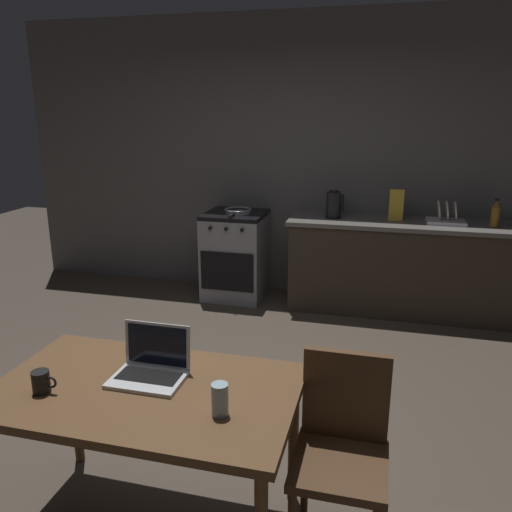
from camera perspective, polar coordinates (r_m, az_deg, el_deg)
The scene contains 14 objects.
ground_plane at distance 3.44m, azimuth -5.15°, elevation -17.47°, with size 12.00×12.00×0.00m, color #473D33.
back_wall at distance 5.30m, azimuth 6.88°, elevation 10.63°, with size 6.40×0.10×2.81m, color #595656.
kitchen_counter at distance 5.09m, azimuth 15.92°, elevation -1.12°, with size 2.16×0.64×0.89m.
stove_oven at distance 5.29m, azimuth -2.29°, elevation 0.12°, with size 0.60×0.62×0.89m.
dining_table at distance 2.38m, azimuth -12.21°, elevation -15.64°, with size 1.33×0.78×0.73m.
chair at distance 2.38m, azimuth 9.57°, elevation -19.74°, with size 0.40×0.40×0.89m.
laptop at distance 2.40m, azimuth -11.66°, elevation -12.12°, with size 0.32×0.24×0.23m.
electric_kettle at distance 4.98m, azimuth 8.66°, elevation 5.68°, with size 0.17×0.15×0.26m.
bottle at distance 5.00m, azimuth 25.13°, elevation 4.31°, with size 0.08×0.08×0.26m.
frying_pan at distance 5.15m, azimuth -2.05°, elevation 5.05°, with size 0.27×0.44×0.05m.
coffee_mug at distance 2.42m, azimuth -22.81°, elevation -12.80°, with size 0.11×0.08×0.10m.
drinking_glass at distance 2.09m, azimuth -4.05°, elevation -15.66°, with size 0.07×0.07×0.13m.
cereal_box at distance 4.97m, azimuth 15.38°, elevation 5.51°, with size 0.13×0.05×0.29m.
dish_rack at distance 5.00m, azimuth 20.44°, elevation 3.97°, with size 0.34×0.26×0.21m.
Camera 1 is at (0.99, -2.69, 1.90)m, focal length 35.88 mm.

